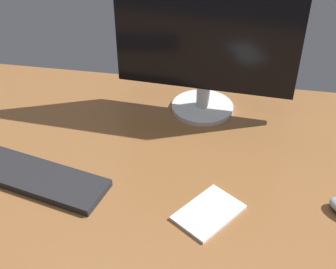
{
  "coord_description": "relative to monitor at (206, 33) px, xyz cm",
  "views": [
    {
      "loc": [
        10.46,
        -85.39,
        75.27
      ],
      "look_at": [
        -5.05,
        3.9,
        8.0
      ],
      "focal_mm": 48.67,
      "sensor_mm": 36.0,
      "label": 1
    }
  ],
  "objects": [
    {
      "name": "notepad",
      "position": [
        5.99,
        -41.26,
        -23.37
      ],
      "size": [
        16.35,
        17.51,
        0.76
      ],
      "primitive_type": "cube",
      "rotation": [
        0.0,
        0.0,
        0.96
      ],
      "color": "silver",
      "rests_on": "desk"
    },
    {
      "name": "desk",
      "position": [
        -1.31,
        -25.97,
        -24.75
      ],
      "size": [
        140.0,
        84.0,
        2.0
      ],
      "primitive_type": "cube",
      "color": "brown",
      "rests_on": "ground"
    },
    {
      "name": "keyboard",
      "position": [
        -39.25,
        -36.55,
        -22.84
      ],
      "size": [
        44.24,
        20.52,
        1.81
      ],
      "primitive_type": "cube",
      "rotation": [
        0.0,
        0.0,
        -0.23
      ],
      "color": "black",
      "rests_on": "desk"
    },
    {
      "name": "monitor",
      "position": [
        0.0,
        0.0,
        0.0
      ],
      "size": [
        49.51,
        17.94,
        45.43
      ],
      "rotation": [
        0.0,
        0.0,
        -0.06
      ],
      "color": "silver",
      "rests_on": "desk"
    }
  ]
}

